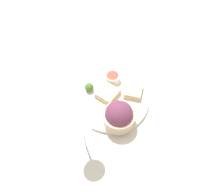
{
  "coord_description": "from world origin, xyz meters",
  "views": [
    {
      "loc": [
        -0.44,
        -0.22,
        0.72
      ],
      "look_at": [
        0.0,
        0.0,
        0.03
      ],
      "focal_mm": 35.0,
      "sensor_mm": 36.0,
      "label": 1
    }
  ],
  "objects_px": {
    "sauce_ramekin": "(113,78)",
    "wine_glass": "(83,131)",
    "cheese_toast_far": "(134,91)",
    "fork": "(169,87)",
    "cheese_toast_near": "(108,93)",
    "salad_bowl": "(119,116)"
  },
  "relations": [
    {
      "from": "salad_bowl",
      "to": "wine_glass",
      "type": "height_order",
      "value": "wine_glass"
    },
    {
      "from": "salad_bowl",
      "to": "fork",
      "type": "distance_m",
      "value": 0.28
    },
    {
      "from": "cheese_toast_far",
      "to": "wine_glass",
      "type": "height_order",
      "value": "wine_glass"
    },
    {
      "from": "fork",
      "to": "sauce_ramekin",
      "type": "bearing_deg",
      "value": 109.54
    },
    {
      "from": "sauce_ramekin",
      "to": "salad_bowl",
      "type": "bearing_deg",
      "value": -147.26
    },
    {
      "from": "salad_bowl",
      "to": "wine_glass",
      "type": "xyz_separation_m",
      "value": [
        -0.14,
        0.06,
        0.07
      ]
    },
    {
      "from": "cheese_toast_far",
      "to": "wine_glass",
      "type": "xyz_separation_m",
      "value": [
        -0.28,
        0.06,
        0.09
      ]
    },
    {
      "from": "cheese_toast_near",
      "to": "wine_glass",
      "type": "relative_size",
      "value": 0.52
    },
    {
      "from": "cheese_toast_far",
      "to": "fork",
      "type": "distance_m",
      "value": 0.16
    },
    {
      "from": "sauce_ramekin",
      "to": "fork",
      "type": "bearing_deg",
      "value": -70.46
    },
    {
      "from": "salad_bowl",
      "to": "sauce_ramekin",
      "type": "relative_size",
      "value": 1.88
    },
    {
      "from": "cheese_toast_far",
      "to": "fork",
      "type": "relative_size",
      "value": 0.5
    },
    {
      "from": "sauce_ramekin",
      "to": "wine_glass",
      "type": "xyz_separation_m",
      "value": [
        -0.3,
        -0.05,
        0.09
      ]
    },
    {
      "from": "wine_glass",
      "to": "fork",
      "type": "height_order",
      "value": "wine_glass"
    },
    {
      "from": "sauce_ramekin",
      "to": "cheese_toast_near",
      "type": "distance_m",
      "value": 0.08
    },
    {
      "from": "cheese_toast_far",
      "to": "fork",
      "type": "bearing_deg",
      "value": -49.63
    },
    {
      "from": "cheese_toast_near",
      "to": "fork",
      "type": "relative_size",
      "value": 0.53
    },
    {
      "from": "wine_glass",
      "to": "fork",
      "type": "xyz_separation_m",
      "value": [
        0.38,
        -0.18,
        -0.12
      ]
    },
    {
      "from": "cheese_toast_far",
      "to": "wine_glass",
      "type": "distance_m",
      "value": 0.3
    },
    {
      "from": "wine_glass",
      "to": "cheese_toast_near",
      "type": "bearing_deg",
      "value": 7.36
    },
    {
      "from": "sauce_ramekin",
      "to": "cheese_toast_near",
      "type": "height_order",
      "value": "sauce_ramekin"
    },
    {
      "from": "sauce_ramekin",
      "to": "cheese_toast_near",
      "type": "bearing_deg",
      "value": -167.21
    }
  ]
}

